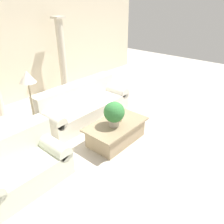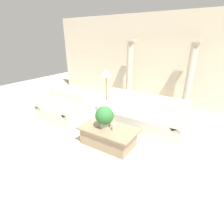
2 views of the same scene
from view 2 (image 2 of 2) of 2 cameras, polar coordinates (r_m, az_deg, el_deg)
name	(u,v)px [view 2 (image 2 of 2)]	position (r m, az deg, el deg)	size (l,w,h in m)	color
ground_plane	(118,139)	(4.52, 2.04, -8.66)	(16.00, 16.00, 0.00)	#BCB2A3
wall_back	(164,61)	(6.89, 16.74, 15.72)	(10.00, 0.06, 3.20)	beige
sofa_long	(142,115)	(5.05, 9.63, -0.94)	(2.41, 0.94, 0.88)	beige
loveseat	(64,108)	(5.62, -15.32, 1.17)	(1.43, 0.94, 0.88)	beige
coffee_table	(108,136)	(4.19, -1.15, -7.84)	(1.35, 0.78, 0.44)	#998466
potted_plant	(105,116)	(3.98, -2.45, -1.34)	(0.43, 0.43, 0.53)	#B2A893
pillar_candle	(114,127)	(3.98, 0.54, -4.88)	(0.08, 0.08, 0.15)	beige
floor_lamp	(106,77)	(5.47, -1.87, 11.39)	(0.33, 0.33, 1.52)	gray
column_left	(130,71)	(6.93, 5.74, 13.10)	(0.32, 0.32, 2.31)	beige
column_right	(189,78)	(6.27, 23.97, 10.20)	(0.32, 0.32, 2.31)	beige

